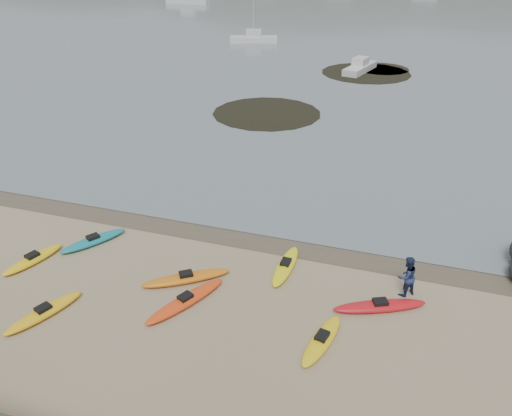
% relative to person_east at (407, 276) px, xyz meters
% --- Properties ---
extents(ground, '(600.00, 600.00, 0.00)m').
position_rel_person_east_xyz_m(ground, '(-7.19, 2.55, -0.89)').
color(ground, tan).
rests_on(ground, ground).
extents(wet_sand, '(60.00, 60.00, 0.00)m').
position_rel_person_east_xyz_m(wet_sand, '(-7.19, 2.25, -0.89)').
color(wet_sand, brown).
rests_on(wet_sand, ground).
extents(kayaks, '(17.77, 9.09, 0.34)m').
position_rel_person_east_xyz_m(kayaks, '(-8.50, -2.38, -0.72)').
color(kayaks, orange).
rests_on(kayaks, ground).
extents(person_east, '(1.10, 1.08, 1.79)m').
position_rel_person_east_xyz_m(person_east, '(0.00, 0.00, 0.00)').
color(person_east, navy).
rests_on(person_east, ground).
extents(kelp_mats, '(15.35, 26.22, 0.04)m').
position_rel_person_east_xyz_m(kelp_mats, '(-8.16, 31.31, -0.86)').
color(kelp_mats, black).
rests_on(kelp_mats, water).
extents(moored_boats, '(90.81, 74.57, 1.28)m').
position_rel_person_east_xyz_m(moored_boats, '(-7.61, 81.58, -0.32)').
color(moored_boats, silver).
rests_on(moored_boats, ground).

